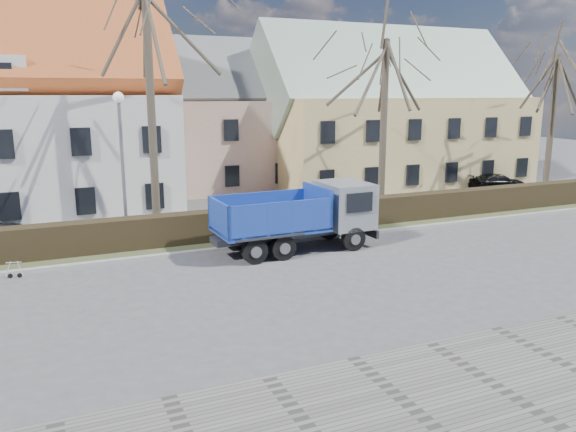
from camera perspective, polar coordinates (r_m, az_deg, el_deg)
name	(u,v)px	position (r m, az deg, el deg)	size (l,w,h in m)	color
ground	(264,284)	(19.09, -2.44, -6.95)	(120.00, 120.00, 0.00)	#4C4B4E
sidewalk_near	(414,412)	(12.24, 12.73, -18.84)	(80.00, 5.00, 0.08)	slate
curb_far	(224,249)	(23.24, -6.50, -3.30)	(80.00, 0.30, 0.12)	gray
grass_strip	(213,240)	(24.72, -7.58, -2.39)	(80.00, 3.00, 0.10)	#3A4426
hedge	(214,227)	(24.39, -7.49, -1.14)	(60.00, 0.90, 1.30)	black
building_pink	(213,128)	(38.35, -7.64, 8.85)	(10.80, 8.80, 8.00)	#CFA592
building_yellow	(390,123)	(40.62, 10.30, 9.31)	(18.80, 10.80, 8.50)	tan
tree_1	(150,93)	(25.72, -13.81, 12.08)	(9.20, 9.20, 12.65)	#40382C
tree_2	(384,109)	(30.19, 9.74, 10.69)	(8.00, 8.00, 11.00)	#40382C
tree_3	(553,111)	(38.06, 25.30, 9.61)	(7.60, 7.60, 10.45)	#40382C
dump_truck	(290,218)	(22.65, 0.23, -0.19)	(6.90, 2.56, 2.76)	navy
streetlight	(123,169)	(24.21, -16.42, 4.56)	(0.50, 0.50, 6.45)	gray
cart_frame	(8,269)	(21.86, -26.57, -4.86)	(0.72, 0.41, 0.66)	silver
parked_car_b	(498,182)	(39.45, 20.51, 3.24)	(1.57, 3.86, 1.12)	black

